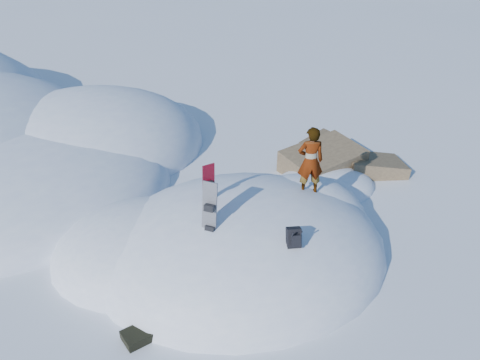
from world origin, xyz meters
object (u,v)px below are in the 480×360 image
object	(u,v)px
snowboard_red	(209,194)
snowboard_dark	(209,220)
person	(310,161)
backpack	(294,238)

from	to	relation	value
snowboard_red	snowboard_dark	size ratio (longest dim) A/B	0.92
snowboard_dark	person	xyz separation A→B (m)	(2.69, 1.13, 0.45)
backpack	person	bearing A→B (deg)	68.73
snowboard_red	person	xyz separation A→B (m)	(2.50, 0.19, 0.41)
snowboard_red	backpack	distance (m)	2.24
backpack	person	world-z (taller)	person
snowboard_dark	backpack	xyz separation A→B (m)	(1.56, -0.83, -0.17)
snowboard_dark	person	size ratio (longest dim) A/B	0.99
snowboard_red	snowboard_dark	bearing A→B (deg)	-118.16
backpack	person	distance (m)	2.35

